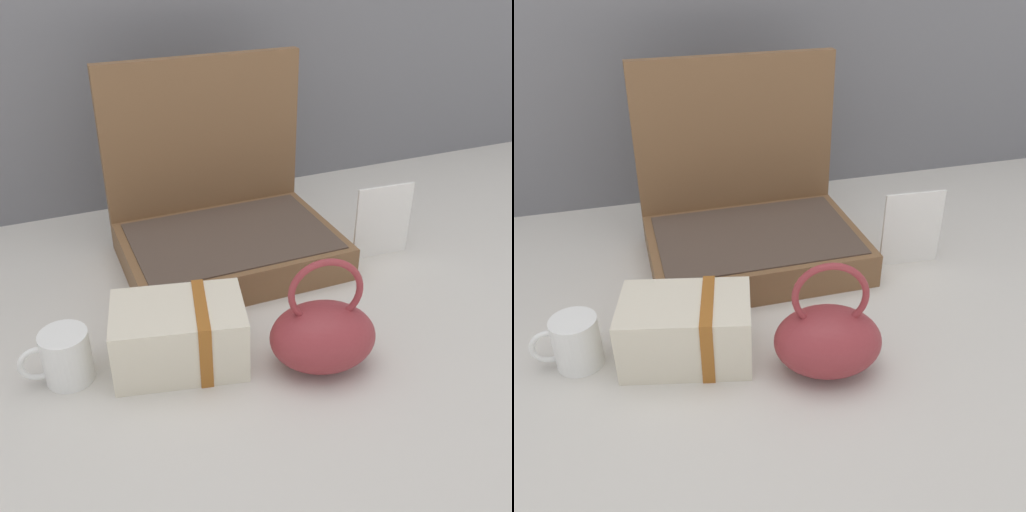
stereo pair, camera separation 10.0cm
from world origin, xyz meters
TOP-DOWN VIEW (x-y plane):
  - ground_plane at (0.00, 0.00)m, footprint 6.00×6.00m
  - open_suitcase at (0.05, 0.22)m, footprint 0.44×0.33m
  - teal_pouch_handbag at (0.07, -0.18)m, footprint 0.20×0.17m
  - cream_toiletry_bag at (-0.13, -0.08)m, footprint 0.24×0.18m
  - coffee_mug at (-0.32, -0.05)m, footprint 0.11×0.08m
  - info_card_left at (0.36, 0.09)m, footprint 0.13×0.01m

SIDE VIEW (x-z plane):
  - ground_plane at x=0.00m, z-range 0.00..0.00m
  - coffee_mug at x=-0.32m, z-range 0.00..0.09m
  - cream_toiletry_bag at x=-0.13m, z-range 0.00..0.11m
  - teal_pouch_handbag at x=0.07m, z-range -0.04..0.16m
  - info_card_left at x=0.36m, z-range 0.00..0.16m
  - open_suitcase at x=0.05m, z-range -0.11..0.29m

